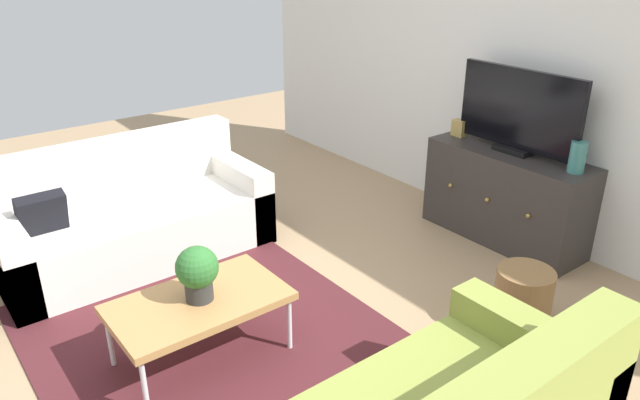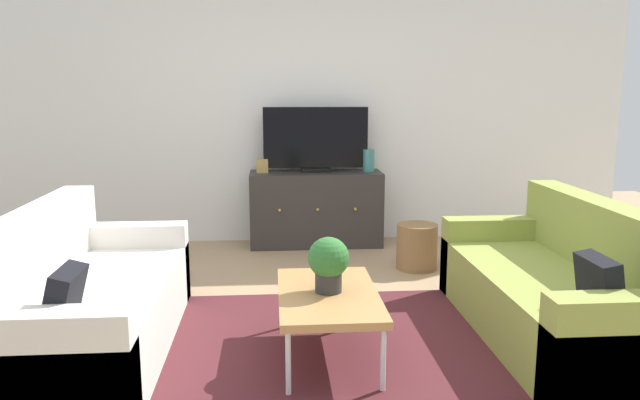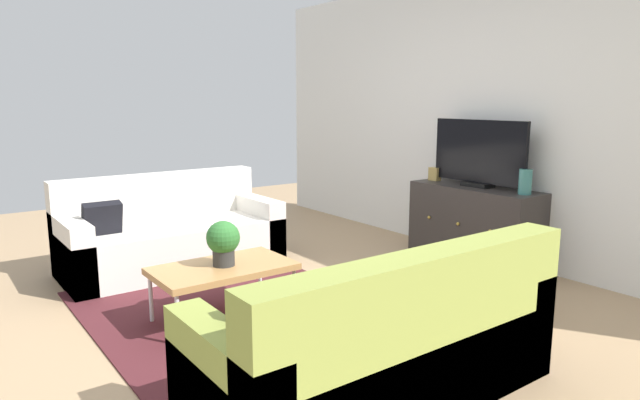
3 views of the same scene
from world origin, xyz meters
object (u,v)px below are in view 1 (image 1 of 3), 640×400
(flat_screen_tv, at_px, (519,112))
(tv_console, at_px, (506,196))
(coffee_table, at_px, (199,304))
(mantel_clock, at_px, (459,128))
(glass_vase, at_px, (578,157))
(wicker_basket, at_px, (523,299))
(couch_left_side, at_px, (130,219))
(potted_plant, at_px, (197,271))

(flat_screen_tv, bearing_deg, tv_console, -90.00)
(coffee_table, xyz_separation_m, mantel_clock, (-0.39, 2.54, 0.42))
(tv_console, distance_m, mantel_clock, 0.66)
(glass_vase, distance_m, wicker_basket, 1.11)
(tv_console, bearing_deg, wicker_basket, -47.84)
(couch_left_side, xyz_separation_m, wicker_basket, (2.32, 1.50, -0.09))
(glass_vase, bearing_deg, flat_screen_tv, 177.75)
(couch_left_side, distance_m, potted_plant, 1.46)
(couch_left_side, xyz_separation_m, coffee_table, (1.42, -0.16, 0.08))
(flat_screen_tv, relative_size, wicker_basket, 2.60)
(glass_vase, bearing_deg, tv_console, -179.99)
(potted_plant, bearing_deg, wicker_basket, 61.49)
(tv_console, bearing_deg, mantel_clock, 179.99)
(glass_vase, bearing_deg, couch_left_side, -130.67)
(glass_vase, bearing_deg, mantel_clock, 180.00)
(glass_vase, relative_size, wicker_basket, 0.57)
(potted_plant, distance_m, tv_console, 2.54)
(coffee_table, bearing_deg, mantel_clock, 98.84)
(potted_plant, relative_size, mantel_clock, 2.39)
(flat_screen_tv, distance_m, mantel_clock, 0.56)
(coffee_table, relative_size, wicker_basket, 2.46)
(tv_console, distance_m, wicker_basket, 1.19)
(potted_plant, distance_m, glass_vase, 2.62)
(couch_left_side, distance_m, glass_vase, 3.18)
(coffee_table, distance_m, flat_screen_tv, 2.64)
(coffee_table, relative_size, glass_vase, 4.33)
(potted_plant, distance_m, mantel_clock, 2.57)
(flat_screen_tv, bearing_deg, mantel_clock, -177.75)
(flat_screen_tv, distance_m, glass_vase, 0.55)
(flat_screen_tv, bearing_deg, coffee_table, -92.54)
(potted_plant, bearing_deg, tv_console, 87.48)
(coffee_table, xyz_separation_m, glass_vase, (0.62, 2.54, 0.46))
(flat_screen_tv, distance_m, wicker_basket, 1.45)
(coffee_table, distance_m, potted_plant, 0.20)
(wicker_basket, bearing_deg, mantel_clock, 146.10)
(potted_plant, xyz_separation_m, tv_console, (0.11, 2.53, -0.20))
(potted_plant, relative_size, wicker_basket, 0.82)
(glass_vase, height_order, mantel_clock, glass_vase)
(couch_left_side, bearing_deg, mantel_clock, 66.68)
(coffee_table, distance_m, tv_console, 2.54)
(flat_screen_tv, xyz_separation_m, wicker_basket, (0.79, -0.89, -0.83))
(coffee_table, xyz_separation_m, tv_console, (0.11, 2.54, -0.00))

